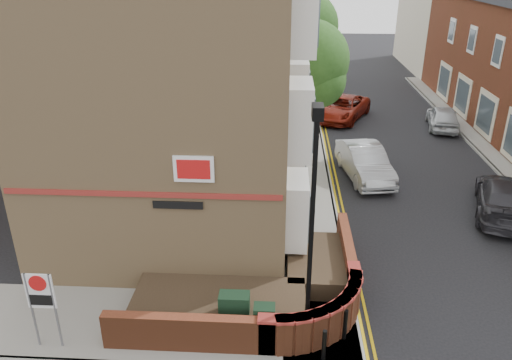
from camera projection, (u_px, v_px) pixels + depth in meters
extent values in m
cube|color=gray|center=(120.00, 323.00, 13.77)|extent=(13.00, 3.00, 0.12)
cube|color=gray|center=(304.00, 146.00, 26.68)|extent=(2.00, 32.00, 0.12)
cube|color=gray|center=(323.00, 146.00, 26.63)|extent=(0.15, 32.00, 0.12)
cube|color=gray|center=(498.00, 172.00, 23.47)|extent=(0.15, 40.00, 0.12)
cube|color=gold|center=(328.00, 147.00, 26.64)|extent=(0.28, 32.00, 0.01)
cube|color=tan|center=(174.00, 72.00, 17.39)|extent=(8.00, 10.00, 11.00)
cube|color=maroon|center=(141.00, 194.00, 13.75)|extent=(7.80, 0.06, 0.15)
cube|color=white|center=(194.00, 169.00, 13.33)|extent=(1.10, 0.05, 0.75)
cube|color=black|center=(178.00, 205.00, 13.81)|extent=(1.40, 0.04, 0.22)
cylinder|color=black|center=(311.00, 239.00, 11.97)|extent=(0.12, 0.12, 6.00)
cylinder|color=black|center=(307.00, 324.00, 13.03)|extent=(0.20, 0.20, 0.80)
cube|color=black|center=(318.00, 112.00, 10.68)|extent=(0.25, 0.50, 0.30)
cube|color=black|center=(234.00, 313.00, 13.14)|extent=(0.80, 0.45, 1.20)
cube|color=black|center=(264.00, 323.00, 12.85)|extent=(0.55, 0.40, 1.10)
cylinder|color=black|center=(324.00, 345.00, 12.26)|extent=(0.11, 0.11, 0.90)
cylinder|color=black|center=(345.00, 324.00, 12.96)|extent=(0.11, 0.11, 0.90)
cylinder|color=slate|center=(32.00, 310.00, 12.48)|extent=(0.06, 0.06, 2.20)
cylinder|color=slate|center=(56.00, 311.00, 12.44)|extent=(0.06, 0.06, 2.20)
cube|color=white|center=(40.00, 291.00, 12.22)|extent=(0.72, 0.04, 1.00)
cylinder|color=red|center=(37.00, 283.00, 12.09)|extent=(0.44, 0.02, 0.44)
cube|color=beige|center=(438.00, 28.00, 44.66)|extent=(5.00, 12.00, 7.00)
cylinder|color=#382B1E|center=(307.00, 115.00, 23.91)|extent=(0.24, 0.24, 4.55)
sphere|color=#28531B|center=(310.00, 60.00, 22.84)|extent=(3.64, 3.64, 3.64)
sphere|color=#28531B|center=(318.00, 80.00, 22.90)|extent=(2.60, 2.60, 2.60)
sphere|color=#28531B|center=(303.00, 68.00, 23.41)|extent=(2.86, 2.86, 2.86)
cylinder|color=#382B1E|center=(303.00, 74.00, 31.10)|extent=(0.24, 0.24, 5.04)
sphere|color=#28531B|center=(305.00, 26.00, 29.92)|extent=(4.03, 4.03, 4.03)
sphere|color=#28531B|center=(311.00, 43.00, 30.01)|extent=(2.88, 2.88, 2.88)
sphere|color=#28531B|center=(299.00, 34.00, 30.50)|extent=(3.17, 3.17, 3.17)
cylinder|color=#382B1E|center=(300.00, 54.00, 38.44)|extent=(0.24, 0.24, 4.76)
sphere|color=#28531B|center=(301.00, 17.00, 37.33)|extent=(3.81, 3.81, 3.81)
sphere|color=#28531B|center=(306.00, 29.00, 37.40)|extent=(2.72, 2.72, 2.72)
sphere|color=#28531B|center=(297.00, 23.00, 37.90)|extent=(2.99, 2.99, 2.99)
cylinder|color=black|center=(307.00, 78.00, 34.18)|extent=(0.10, 0.10, 3.20)
imported|color=black|center=(308.00, 47.00, 33.33)|extent=(0.20, 0.16, 1.00)
imported|color=#A2A6A9|center=(365.00, 162.00, 22.72)|extent=(2.36, 4.80, 1.51)
imported|color=maroon|center=(343.00, 108.00, 31.05)|extent=(4.21, 5.58, 1.41)
imported|color=#29282D|center=(505.00, 198.00, 19.44)|extent=(3.50, 5.37, 1.45)
imported|color=silver|center=(443.00, 117.00, 29.36)|extent=(2.23, 4.21, 1.37)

